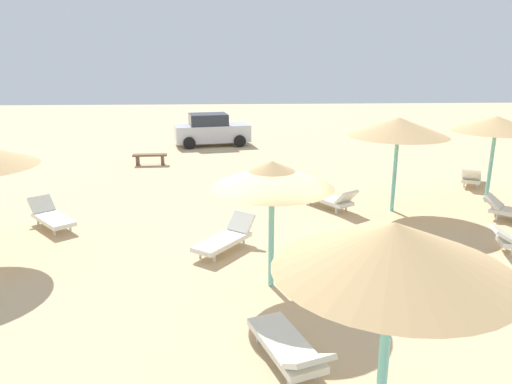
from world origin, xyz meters
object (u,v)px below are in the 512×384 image
parasol_0 (496,124)px  parasol_1 (398,127)px  lounger_4 (289,347)px  lounger_6 (472,177)px  bench_0 (150,157)px  parasol_3 (272,175)px  lounger_3 (226,238)px  parasol_4 (393,248)px  lounger_5 (51,217)px  parked_car (211,130)px  lounger_1 (331,199)px

parasol_0 → parasol_1: bearing=-167.3°
lounger_4 → lounger_6: (8.21, 10.44, 0.01)m
parasol_0 → bench_0: 13.87m
parasol_0 → parasol_1: size_ratio=0.95×
parasol_3 → lounger_3: size_ratio=1.44×
parasol_0 → parasol_4: parasol_4 is taller
parasol_0 → lounger_6: (0.53, 2.07, -2.28)m
parasol_3 → lounger_3: parasol_3 is taller
lounger_5 → parked_car: bearing=72.3°
parasol_1 → lounger_3: size_ratio=1.61×
parasol_1 → bench_0: bearing=140.7°
parasol_0 → lounger_3: parasol_0 is taller
lounger_1 → lounger_5: lounger_1 is taller
lounger_4 → bench_0: size_ratio=1.32×
lounger_1 → bench_0: size_ratio=1.26×
parasol_0 → lounger_5: size_ratio=1.55×
lounger_3 → parked_car: bearing=93.3°
bench_0 → parked_car: parked_car is taller
parasol_1 → lounger_5: bearing=-174.6°
lounger_4 → lounger_5: size_ratio=1.09×
lounger_6 → parasol_4: bearing=-120.9°
lounger_4 → lounger_6: lounger_6 is taller
lounger_5 → parasol_1: bearing=5.4°
lounger_1 → bench_0: lounger_1 is taller
parasol_1 → parked_car: size_ratio=0.71×
lounger_3 → parasol_1: bearing=29.1°
parasol_4 → bench_0: 17.53m
parasol_3 → parked_car: parasol_3 is taller
parasol_4 → parked_car: size_ratio=0.71×
parasol_0 → lounger_1: 5.85m
lounger_1 → lounger_5: bearing=-171.3°
bench_0 → parasol_3: bearing=-69.8°
parasol_4 → lounger_4: bearing=114.2°
parasol_1 → lounger_1: bearing=170.5°
lounger_3 → lounger_4: size_ratio=0.93×
parasol_3 → lounger_3: bearing=116.1°
lounger_6 → lounger_4: bearing=-128.2°
lounger_1 → lounger_4: lounger_1 is taller
lounger_4 → parasol_0: bearing=47.4°
parasol_0 → lounger_1: (-5.36, -0.47, -2.28)m
lounger_3 → parasol_4: bearing=-74.2°
parasol_3 → lounger_4: (0.05, -2.71, -2.11)m
lounger_5 → parasol_3: bearing=-33.4°
bench_0 → parasol_1: bearing=-39.3°
parasol_1 → lounger_4: 8.98m
lounger_5 → parked_car: parked_car is taller
parasol_1 → lounger_6: (4.01, 2.86, -2.32)m
parasol_3 → lounger_3: 3.03m
lounger_1 → lounger_3: size_ratio=1.02×
parasol_1 → bench_0: (-8.66, 7.10, -2.30)m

